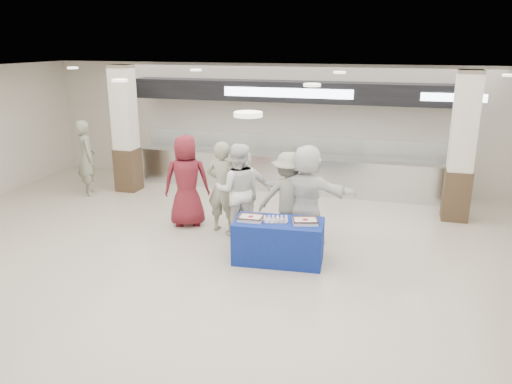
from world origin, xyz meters
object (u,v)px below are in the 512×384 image
(chef_short, at_px, (246,192))
(civilian_white, at_px, (307,195))
(sheet_cake_right, at_px, (305,221))
(cupcake_tray, at_px, (276,219))
(sheet_cake_left, at_px, (251,218))
(soldier_b, at_px, (288,197))
(civilian_maroon, at_px, (187,181))
(chef_tall, at_px, (238,190))
(soldier_bg, at_px, (87,158))
(display_table, at_px, (278,241))
(soldier_a, at_px, (223,187))

(chef_short, relative_size, civilian_white, 0.86)
(chef_short, bearing_deg, civilian_white, 147.70)
(sheet_cake_right, height_order, cupcake_tray, sheet_cake_right)
(sheet_cake_left, relative_size, soldier_b, 0.24)
(civilian_maroon, bearing_deg, sheet_cake_right, 135.63)
(cupcake_tray, height_order, chef_tall, chef_tall)
(sheet_cake_right, height_order, soldier_bg, soldier_bg)
(display_table, height_order, soldier_a, soldier_a)
(display_table, xyz_separation_m, soldier_bg, (-5.60, 2.59, 0.57))
(sheet_cake_left, relative_size, soldier_bg, 0.23)
(chef_tall, height_order, civilian_white, civilian_white)
(soldier_a, height_order, civilian_white, civilian_white)
(cupcake_tray, distance_m, chef_tall, 1.45)
(sheet_cake_right, height_order, soldier_b, soldier_b)
(cupcake_tray, height_order, chef_short, chef_short)
(chef_tall, bearing_deg, display_table, 119.72)
(sheet_cake_left, distance_m, soldier_a, 1.55)
(sheet_cake_left, xyz_separation_m, sheet_cake_right, (0.94, 0.11, 0.00))
(civilian_maroon, xyz_separation_m, soldier_bg, (-3.32, 1.35, -0.02))
(display_table, xyz_separation_m, cupcake_tray, (-0.06, -0.00, 0.41))
(display_table, xyz_separation_m, sheet_cake_left, (-0.48, -0.09, 0.42))
(sheet_cake_left, bearing_deg, civilian_white, 53.32)
(sheet_cake_right, distance_m, soldier_b, 1.14)
(sheet_cake_right, relative_size, chef_short, 0.29)
(sheet_cake_right, relative_size, cupcake_tray, 1.13)
(soldier_b, xyz_separation_m, civilian_white, (0.37, -0.07, 0.09))
(sheet_cake_right, xyz_separation_m, soldier_b, (-0.53, 1.01, 0.08))
(sheet_cake_right, height_order, chef_short, chef_short)
(chef_short, height_order, civilian_white, civilian_white)
(sheet_cake_left, bearing_deg, chef_tall, 118.64)
(cupcake_tray, distance_m, soldier_a, 1.79)
(sheet_cake_right, height_order, soldier_a, soldier_a)
(chef_tall, height_order, soldier_b, chef_tall)
(sheet_cake_right, relative_size, soldier_a, 0.26)
(civilian_white, bearing_deg, cupcake_tray, 74.27)
(sheet_cake_right, bearing_deg, soldier_a, 150.04)
(civilian_white, bearing_deg, sheet_cake_left, 57.91)
(sheet_cake_right, bearing_deg, soldier_bg, 157.04)
(soldier_a, bearing_deg, display_table, 146.57)
(civilian_white, bearing_deg, sheet_cake_right, 104.31)
(sheet_cake_right, distance_m, chef_short, 1.91)
(cupcake_tray, bearing_deg, soldier_b, 90.65)
(soldier_bg, bearing_deg, cupcake_tray, -160.70)
(display_table, relative_size, soldier_bg, 0.82)
(cupcake_tray, xyz_separation_m, soldier_bg, (-5.54, 2.59, 0.17))
(soldier_bg, bearing_deg, display_table, -160.44)
(sheet_cake_left, relative_size, chef_short, 0.26)
(sheet_cake_right, distance_m, soldier_a, 2.20)
(soldier_b, xyz_separation_m, soldier_bg, (-5.53, 1.56, 0.07))
(cupcake_tray, distance_m, civilian_white, 1.05)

